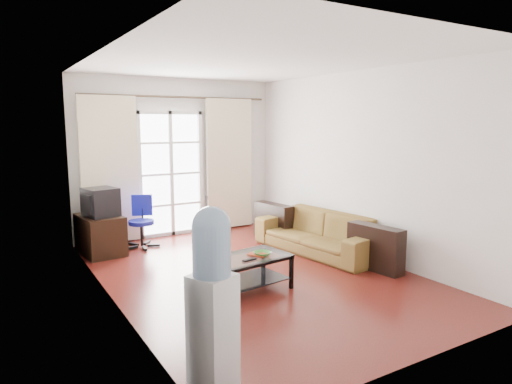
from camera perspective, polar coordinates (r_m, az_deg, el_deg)
floor at (r=6.05m, az=-0.24°, el=-10.19°), size 5.20×5.20×0.00m
ceiling at (r=5.77m, az=-0.26°, el=16.10°), size 5.20×5.20×0.00m
wall_back at (r=8.09m, az=-9.75°, el=4.28°), size 3.60×0.02×2.70m
wall_front at (r=3.78m, az=20.36°, el=-1.11°), size 3.60×0.02×2.70m
wall_left at (r=5.08m, az=-17.98°, el=1.40°), size 0.02×5.20×2.70m
wall_right at (r=6.85m, az=12.83°, el=3.40°), size 0.02×5.20×2.70m
french_door at (r=8.01m, az=-10.55°, el=2.23°), size 1.16×0.06×2.15m
curtain_rod at (r=7.98m, az=-9.67°, el=11.62°), size 3.30×0.04×0.04m
curtain_left at (r=7.63m, az=-17.81°, el=2.59°), size 0.90×0.07×2.35m
curtain_right at (r=8.38m, az=-3.35°, el=3.51°), size 0.90×0.07×2.35m
radiator at (r=8.46m, az=-4.26°, el=-2.41°), size 0.64×0.12×0.64m
sofa at (r=6.99m, az=7.79°, el=-5.05°), size 2.28×1.33×0.61m
coffee_table at (r=5.38m, az=-1.30°, el=-9.63°), size 1.09×0.71×0.41m
bowl at (r=5.37m, az=0.80°, el=-7.72°), size 0.24×0.24×0.05m
book at (r=5.33m, az=-0.22°, el=-8.03°), size 0.33×0.34×0.02m
remote at (r=5.20m, az=-0.82°, el=-8.46°), size 0.18×0.07×0.02m
tv_stand at (r=7.23m, az=-18.88°, el=-5.07°), size 0.63×0.86×0.59m
crt_tv at (r=7.09m, az=-18.96°, el=-1.21°), size 0.53×0.54×0.42m
task_chair at (r=7.46m, az=-14.08°, el=-4.87°), size 0.73×0.73×0.82m
water_cooler at (r=3.34m, az=-5.47°, el=-12.99°), size 0.37×0.37×1.39m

